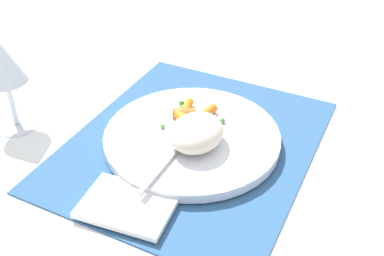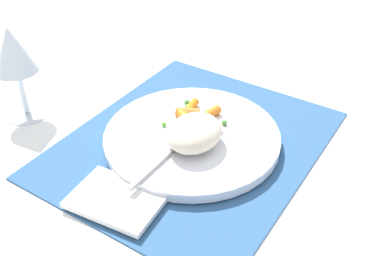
# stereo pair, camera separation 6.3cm
# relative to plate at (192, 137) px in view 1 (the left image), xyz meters

# --- Properties ---
(ground_plane) EXTENTS (2.40, 2.40, 0.00)m
(ground_plane) POSITION_rel_plate_xyz_m (0.00, 0.00, -0.01)
(ground_plane) COLOR white
(placemat) EXTENTS (0.41, 0.34, 0.01)m
(placemat) POSITION_rel_plate_xyz_m (0.00, 0.00, -0.01)
(placemat) COLOR #2D5684
(placemat) RESTS_ON ground_plane
(plate) EXTENTS (0.26, 0.26, 0.01)m
(plate) POSITION_rel_plate_xyz_m (0.00, 0.00, 0.00)
(plate) COLOR white
(plate) RESTS_ON placemat
(rice_mound) EXTENTS (0.09, 0.07, 0.04)m
(rice_mound) POSITION_rel_plate_xyz_m (-0.02, -0.02, 0.03)
(rice_mound) COLOR beige
(rice_mound) RESTS_ON plate
(carrot_portion) EXTENTS (0.08, 0.08, 0.02)m
(carrot_portion) POSITION_rel_plate_xyz_m (0.03, 0.01, 0.02)
(carrot_portion) COLOR orange
(carrot_portion) RESTS_ON plate
(pea_scatter) EXTENTS (0.08, 0.09, 0.01)m
(pea_scatter) POSITION_rel_plate_xyz_m (0.04, 0.02, 0.01)
(pea_scatter) COLOR #4B9643
(pea_scatter) RESTS_ON plate
(fork) EXTENTS (0.19, 0.02, 0.01)m
(fork) POSITION_rel_plate_xyz_m (-0.03, 0.00, 0.01)
(fork) COLOR silver
(fork) RESTS_ON plate
(wine_glass) EXTENTS (0.07, 0.07, 0.15)m
(wine_glass) POSITION_rel_plate_xyz_m (-0.08, 0.27, 0.10)
(wine_glass) COLOR silver
(wine_glass) RESTS_ON ground_plane
(napkin) EXTENTS (0.09, 0.12, 0.01)m
(napkin) POSITION_rel_plate_xyz_m (-0.16, 0.01, -0.00)
(napkin) COLOR white
(napkin) RESTS_ON placemat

